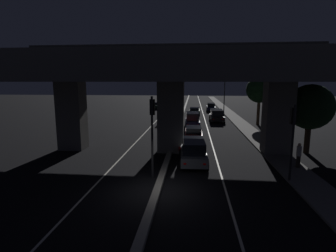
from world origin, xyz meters
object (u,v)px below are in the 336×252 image
traffic_light_right_of_median (293,130)px  street_lamp (223,88)px  car_black_fourth (217,115)px  car_grey_lead (193,151)px  car_dark_green_third_oncoming (159,106)px  traffic_light_left_of_median (152,123)px  car_dark_blue_sixth (211,107)px  car_white_lead_oncoming (167,117)px  car_dark_blue_third (192,120)px  car_dark_green_fifth (195,111)px  pedestrian_on_sidewalk (299,155)px  car_black_second_oncoming (173,109)px  car_dark_red_second (194,134)px  motorcycle_red_filtering_near (180,146)px

traffic_light_right_of_median → street_lamp: 36.41m
car_black_fourth → traffic_light_right_of_median: bearing=-174.9°
car_grey_lead → car_dark_green_third_oncoming: car_grey_lead is taller
traffic_light_left_of_median → car_dark_blue_sixth: (6.08, 38.10, -2.62)m
traffic_light_left_of_median → car_white_lead_oncoming: (-1.32, 21.85, -2.64)m
car_dark_blue_third → car_black_fourth: bearing=-34.6°
traffic_light_left_of_median → car_dark_green_fifth: (2.73, 31.36, -2.74)m
car_dark_blue_third → car_black_fourth: car_dark_blue_third is taller
car_dark_blue_third → pedestrian_on_sidewalk: bearing=-157.4°
street_lamp → car_dark_blue_third: size_ratio=1.90×
car_black_fourth → car_dark_blue_sixth: (0.06, 14.14, -0.10)m
car_grey_lead → car_black_second_oncoming: 30.67m
car_dark_red_second → car_dark_blue_sixth: size_ratio=1.06×
car_grey_lead → car_dark_green_fifth: (0.19, 28.40, -0.21)m
car_grey_lead → traffic_light_right_of_median: bearing=-119.6°
traffic_light_right_of_median → car_white_lead_oncoming: 23.99m
car_white_lead_oncoming → car_dark_green_third_oncoming: (-3.79, 19.68, -0.12)m
car_black_fourth → car_dark_green_fifth: bearing=23.6°
car_dark_red_second → traffic_light_right_of_median: bearing=-149.7°
traffic_light_left_of_median → car_dark_green_third_oncoming: bearing=97.0°
car_dark_green_third_oncoming → pedestrian_on_sidewalk: size_ratio=2.59×
traffic_light_right_of_median → car_dark_red_second: 11.55m
car_black_second_oncoming → pedestrian_on_sidewalk: (10.98, -30.96, 0.19)m
car_dark_blue_third → car_dark_green_fifth: bearing=-3.6°
car_dark_green_fifth → car_dark_blue_sixth: size_ratio=0.94×
traffic_light_right_of_median → pedestrian_on_sidewalk: traffic_light_right_of_median is taller
car_grey_lead → pedestrian_on_sidewalk: (7.20, -0.52, 0.05)m
traffic_light_left_of_median → motorcycle_red_filtering_near: size_ratio=2.71×
car_grey_lead → car_dark_blue_sixth: size_ratio=1.02×
traffic_light_left_of_median → car_dark_blue_third: size_ratio=1.20×
car_white_lead_oncoming → car_dark_green_third_oncoming: 20.05m
car_grey_lead → car_dark_green_third_oncoming: 39.33m
car_dark_green_fifth → pedestrian_on_sidewalk: 29.76m
traffic_light_right_of_median → car_dark_blue_third: size_ratio=1.09×
street_lamp → car_dark_blue_sixth: (-2.09, 1.72, -3.92)m
car_black_fourth → motorcycle_red_filtering_near: bearing=165.6°
car_dark_red_second → car_dark_blue_sixth: bearing=-7.3°
traffic_light_left_of_median → car_black_second_oncoming: 33.52m
street_lamp → car_dark_green_fifth: size_ratio=1.95×
car_grey_lead → car_dark_red_second: (0.01, 6.78, -0.12)m
traffic_light_right_of_median → car_white_lead_oncoming: (-9.62, 21.85, -2.35)m
traffic_light_left_of_median → car_grey_lead: bearing=49.3°
traffic_light_right_of_median → car_dark_red_second: (-5.75, 9.73, -2.36)m
car_dark_green_fifth → motorcycle_red_filtering_near: 25.73m
traffic_light_left_of_median → car_black_fourth: traffic_light_left_of_median is taller
traffic_light_left_of_median → car_dark_green_third_oncoming: traffic_light_left_of_median is taller
car_dark_green_fifth → car_black_second_oncoming: 4.46m
street_lamp → car_dark_green_third_oncoming: size_ratio=1.83×
car_black_fourth → car_dark_red_second: bearing=166.0°
traffic_light_left_of_median → street_lamp: street_lamp is taller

